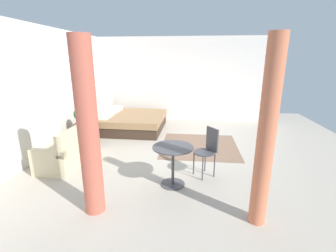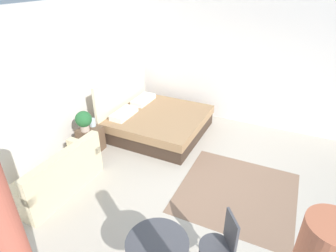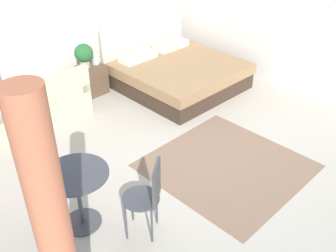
# 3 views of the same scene
# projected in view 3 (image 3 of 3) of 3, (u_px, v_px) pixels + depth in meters

# --- Properties ---
(ground_plane) EXTENTS (8.76, 9.23, 0.02)m
(ground_plane) POSITION_uv_depth(u_px,v_px,m) (188.00, 157.00, 5.46)
(ground_plane) COLOR #B2A899
(wall_back) EXTENTS (8.76, 0.12, 2.89)m
(wall_back) POSITION_uv_depth(u_px,v_px,m) (55.00, 10.00, 6.54)
(wall_back) COLOR silver
(wall_back) RESTS_ON ground
(wall_right) EXTENTS (0.12, 6.23, 2.89)m
(wall_right) POSITION_uv_depth(u_px,v_px,m) (308.00, 13.00, 6.40)
(wall_right) COLOR silver
(wall_right) RESTS_ON ground
(area_rug) EXTENTS (1.90, 1.92, 0.01)m
(area_rug) POSITION_uv_depth(u_px,v_px,m) (227.00, 166.00, 5.27)
(area_rug) COLOR #7F604C
(area_rug) RESTS_ON ground
(bed) EXTENTS (2.02, 2.03, 1.28)m
(bed) POSITION_uv_depth(u_px,v_px,m) (176.00, 72.00, 7.19)
(bed) COLOR #38281E
(bed) RESTS_ON ground
(couch) EXTENTS (1.60, 0.75, 0.83)m
(couch) POSITION_uv_depth(u_px,v_px,m) (38.00, 107.00, 6.06)
(couch) COLOR beige
(couch) RESTS_ON ground
(nightstand) EXTENTS (0.43, 0.41, 0.53)m
(nightstand) POSITION_uv_depth(u_px,v_px,m) (92.00, 79.00, 6.96)
(nightstand) COLOR brown
(nightstand) RESTS_ON ground
(potted_plant) EXTENTS (0.32, 0.32, 0.42)m
(potted_plant) POSITION_uv_depth(u_px,v_px,m) (84.00, 54.00, 6.64)
(potted_plant) COLOR tan
(potted_plant) RESTS_ON nightstand
(vase) EXTENTS (0.13, 0.13, 0.16)m
(vase) POSITION_uv_depth(u_px,v_px,m) (96.00, 60.00, 6.85)
(vase) COLOR silver
(vase) RESTS_ON nightstand
(balcony_table) EXTENTS (0.71, 0.71, 0.72)m
(balcony_table) POSITION_uv_depth(u_px,v_px,m) (78.00, 189.00, 4.12)
(balcony_table) COLOR #3F3F44
(balcony_table) RESTS_ON ground
(cafe_chair_near_window) EXTENTS (0.55, 0.55, 0.93)m
(cafe_chair_near_window) POSITION_uv_depth(u_px,v_px,m) (149.00, 193.00, 3.99)
(cafe_chair_near_window) COLOR #3F3F44
(cafe_chair_near_window) RESTS_ON ground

